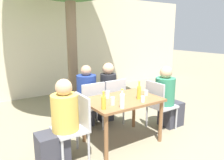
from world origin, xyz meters
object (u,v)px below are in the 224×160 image
water_bottle_0 (122,101)px  drinking_glass_1 (107,95)px  patio_chair_3 (112,99)px  drinking_glass_0 (143,99)px  oil_cruet_2 (104,102)px  person_seated_1 (168,100)px  patio_chair_0 (76,123)px  oil_cruet_1 (139,92)px  drinking_glass_3 (146,93)px  dining_table_front (122,105)px  person_seated_3 (106,95)px  person_seated_2 (85,99)px  patio_chair_1 (159,103)px  drinking_glass_2 (122,98)px  person_seated_0 (59,126)px  patio_chair_2 (91,104)px  drinking_glass_4 (113,101)px

water_bottle_0 → drinking_glass_1: bearing=81.4°
patio_chair_3 → drinking_glass_0: patio_chair_3 is taller
patio_chair_3 → oil_cruet_2: oil_cruet_2 is taller
person_seated_1 → drinking_glass_1: person_seated_1 is taller
person_seated_1 → water_bottle_0: person_seated_1 is taller
patio_chair_0 → drinking_glass_0: bearing=72.9°
patio_chair_3 → oil_cruet_1: 0.85m
person_seated_1 → drinking_glass_3: (-0.61, -0.06, 0.25)m
dining_table_front → water_bottle_0: bearing=-127.1°
person_seated_3 → patio_chair_0: bearing=39.8°
patio_chair_3 → drinking_glass_3: size_ratio=10.58×
person_seated_2 → drinking_glass_0: 1.26m
oil_cruet_1 → drinking_glass_1: size_ratio=2.36×
patio_chair_1 → person_seated_3: size_ratio=0.76×
dining_table_front → person_seated_3: 0.91m
person_seated_2 → patio_chair_0: bearing=56.2°
patio_chair_0 → drinking_glass_2: size_ratio=7.41×
person_seated_0 → person_seated_3: (1.28, 0.87, 0.01)m
person_seated_0 → patio_chair_2: bearing=127.9°
patio_chair_0 → person_seated_1: bearing=90.0°
person_seated_1 → drinking_glass_2: (-1.14, -0.12, 0.27)m
patio_chair_0 → person_seated_0: bearing=-90.0°
dining_table_front → drinking_glass_1: 0.29m
patio_chair_1 → drinking_glass_3: (-0.37, -0.06, 0.26)m
person_seated_1 → drinking_glass_2: 1.18m
oil_cruet_1 → drinking_glass_4: bearing=-178.6°
person_seated_1 → patio_chair_1: bearing=90.0°
person_seated_0 → person_seated_2: bearing=136.8°
dining_table_front → person_seated_2: 0.91m
drinking_glass_3 → drinking_glass_4: bearing=-172.4°
oil_cruet_2 → drinking_glass_1: size_ratio=2.09×
person_seated_1 → drinking_glass_4: person_seated_1 is taller
patio_chair_3 → drinking_glass_4: patio_chair_3 is taller
dining_table_front → patio_chair_1: patio_chair_1 is taller
dining_table_front → patio_chair_1: 0.82m
person_seated_1 → drinking_glass_0: person_seated_1 is taller
patio_chair_1 → water_bottle_0: bearing=107.4°
person_seated_3 → water_bottle_0: 1.34m
patio_chair_3 → drinking_glass_2: size_ratio=7.41×
drinking_glass_0 → patio_chair_0: bearing=162.9°
patio_chair_2 → drinking_glass_2: patio_chair_2 is taller
person_seated_2 → drinking_glass_1: 0.76m
patio_chair_2 → water_bottle_0: bearing=88.8°
dining_table_front → drinking_glass_1: (-0.18, 0.16, 0.16)m
patio_chair_2 → oil_cruet_1: size_ratio=3.18×
drinking_glass_1 → drinking_glass_4: drinking_glass_1 is taller
person_seated_0 → drinking_glass_3: size_ratio=13.64×
person_seated_1 → person_seated_2: size_ratio=0.98×
person_seated_3 → patio_chair_2: bearing=27.1°
dining_table_front → oil_cruet_1: oil_cruet_1 is taller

